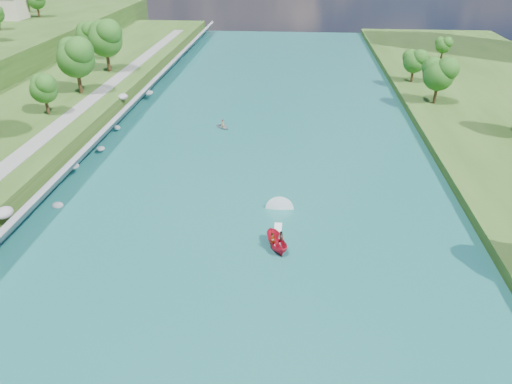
{
  "coord_description": "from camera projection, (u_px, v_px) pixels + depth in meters",
  "views": [
    {
      "loc": [
        5.84,
        -43.21,
        31.34
      ],
      "look_at": [
        1.28,
        11.93,
        2.5
      ],
      "focal_mm": 35.0,
      "sensor_mm": 36.0,
      "label": 1
    }
  ],
  "objects": [
    {
      "name": "trees_east",
      "position": [
        507.0,
        117.0,
        75.44
      ],
      "size": [
        18.67,
        139.21,
        11.78
      ],
      "color": "#1B5115",
      "rests_on": "berm_east"
    },
    {
      "name": "motorboat",
      "position": [
        277.0,
        236.0,
        56.4
      ],
      "size": [
        3.6,
        19.11,
        2.2
      ],
      "rotation": [
        0.0,
        0.0,
        3.53
      ],
      "color": "red",
      "rests_on": "river_water"
    },
    {
      "name": "trees_ridge",
      "position": [
        13.0,
        8.0,
        136.82
      ],
      "size": [
        21.73,
        50.8,
        9.42
      ],
      "color": "#1B5115",
      "rests_on": "ridge_west"
    },
    {
      "name": "riverside_path",
      "position": [
        26.0,
        151.0,
        71.51
      ],
      "size": [
        3.0,
        200.0,
        0.1
      ],
      "primitive_type": "cube",
      "color": "gray",
      "rests_on": "berm_west"
    },
    {
      "name": "raft",
      "position": [
        223.0,
        126.0,
        89.56
      ],
      "size": [
        3.58,
        3.72,
        1.6
      ],
      "rotation": [
        0.0,
        0.0,
        0.67
      ],
      "color": "gray",
      "rests_on": "river_water"
    },
    {
      "name": "riprap_bank",
      "position": [
        70.0,
        166.0,
        70.8
      ],
      "size": [
        4.84,
        236.0,
        4.17
      ],
      "color": "slate",
      "rests_on": "ground"
    },
    {
      "name": "ground",
      "position": [
        235.0,
        264.0,
        53.1
      ],
      "size": [
        260.0,
        260.0,
        0.0
      ],
      "primitive_type": "plane",
      "color": "#2D5119",
      "rests_on": "ground"
    },
    {
      "name": "river_water",
      "position": [
        252.0,
        181.0,
        70.75
      ],
      "size": [
        55.0,
        240.0,
        0.1
      ],
      "primitive_type": "cube",
      "color": "#185D5E",
      "rests_on": "ground"
    }
  ]
}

